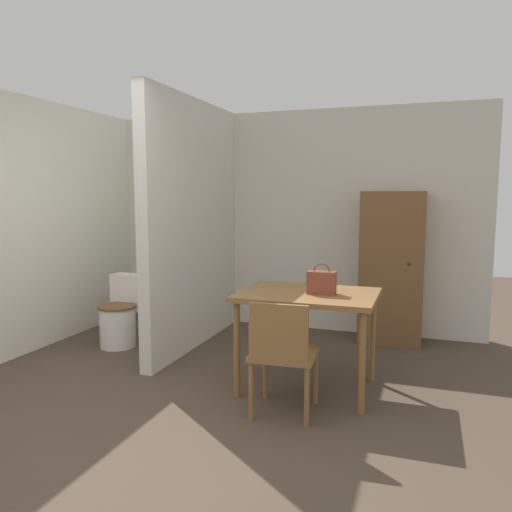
% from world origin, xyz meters
% --- Properties ---
extents(ground_plane, '(16.00, 16.00, 0.00)m').
position_xyz_m(ground_plane, '(0.00, 0.00, 0.00)').
color(ground_plane, '#4C3D30').
extents(wall_back, '(4.84, 0.12, 2.50)m').
position_xyz_m(wall_back, '(0.00, 3.31, 1.25)').
color(wall_back, silver).
rests_on(wall_back, ground_plane).
extents(wall_left, '(0.12, 4.25, 2.50)m').
position_xyz_m(wall_left, '(-1.98, 1.63, 1.25)').
color(wall_left, silver).
rests_on(wall_left, ground_plane).
extents(partition_wall, '(0.12, 1.98, 2.50)m').
position_xyz_m(partition_wall, '(-0.50, 2.27, 1.25)').
color(partition_wall, silver).
rests_on(partition_wall, ground_plane).
extents(dining_table, '(1.07, 0.80, 0.79)m').
position_xyz_m(dining_table, '(0.89, 1.45, 0.70)').
color(dining_table, brown).
rests_on(dining_table, ground_plane).
extents(wooden_chair, '(0.48, 0.48, 0.84)m').
position_xyz_m(wooden_chair, '(0.84, 0.91, 0.47)').
color(wooden_chair, brown).
rests_on(wooden_chair, ground_plane).
extents(toilet, '(0.40, 0.54, 0.72)m').
position_xyz_m(toilet, '(-1.21, 1.98, 0.31)').
color(toilet, white).
rests_on(toilet, ground_plane).
extents(handbag, '(0.22, 0.11, 0.24)m').
position_xyz_m(handbag, '(1.00, 1.42, 0.88)').
color(handbag, brown).
rests_on(handbag, dining_table).
extents(wooden_cabinet, '(0.64, 0.47, 1.59)m').
position_xyz_m(wooden_cabinet, '(1.42, 3.01, 0.79)').
color(wooden_cabinet, brown).
rests_on(wooden_cabinet, ground_plane).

